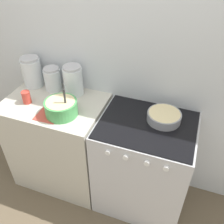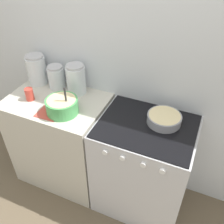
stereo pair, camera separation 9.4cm
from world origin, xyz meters
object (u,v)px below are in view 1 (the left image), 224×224
object	(u,v)px
storage_jar_middle	(53,80)
mixing_bowl	(61,107)
stove	(143,165)
storage_jar_left	(32,74)
tin_can	(26,97)
storage_jar_right	(73,82)
baking_pan	(164,116)

from	to	relation	value
storage_jar_middle	mixing_bowl	bearing A→B (deg)	-50.49
stove	storage_jar_middle	size ratio (longest dim) A/B	4.47
storage_jar_left	tin_can	size ratio (longest dim) A/B	2.55
storage_jar_left	storage_jar_right	bearing A→B (deg)	0.00
stove	mixing_bowl	size ratio (longest dim) A/B	3.69
storage_jar_left	storage_jar_right	xyz separation A→B (m)	(0.41, 0.00, -0.00)
stove	baking_pan	world-z (taller)	baking_pan
storage_jar_left	storage_jar_middle	xyz separation A→B (m)	(0.20, -0.00, -0.03)
storage_jar_middle	storage_jar_right	world-z (taller)	storage_jar_right
tin_can	storage_jar_right	bearing A→B (deg)	40.65
stove	storage_jar_right	bearing A→B (deg)	165.08
baking_pan	storage_jar_middle	size ratio (longest dim) A/B	1.22
stove	storage_jar_left	xyz separation A→B (m)	(-1.11, 0.19, 0.58)
storage_jar_middle	storage_jar_right	size ratio (longest dim) A/B	0.80
storage_jar_left	storage_jar_right	distance (m)	0.41
storage_jar_left	storage_jar_right	world-z (taller)	storage_jar_left
stove	storage_jar_left	bearing A→B (deg)	170.43
tin_can	storage_jar_middle	bearing A→B (deg)	69.04
storage_jar_left	storage_jar_right	size ratio (longest dim) A/B	1.04
baking_pan	tin_can	world-z (taller)	tin_can
mixing_bowl	tin_can	size ratio (longest dim) A/B	2.37
baking_pan	tin_can	size ratio (longest dim) A/B	2.39
storage_jar_left	storage_jar_middle	size ratio (longest dim) A/B	1.30
storage_jar_middle	tin_can	size ratio (longest dim) A/B	1.96
mixing_bowl	tin_can	world-z (taller)	mixing_bowl
baking_pan	storage_jar_middle	world-z (taller)	storage_jar_middle
storage_jar_middle	storage_jar_right	bearing A→B (deg)	0.00
storage_jar_left	tin_can	distance (m)	0.29
mixing_bowl	storage_jar_left	size ratio (longest dim) A/B	0.93
mixing_bowl	stove	bearing A→B (deg)	9.66
baking_pan	storage_jar_left	distance (m)	1.22
stove	storage_jar_left	world-z (taller)	storage_jar_left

